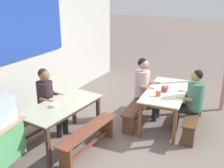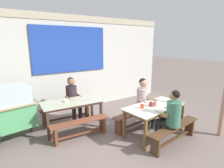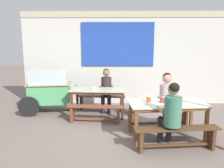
{
  "view_description": "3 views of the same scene",
  "coord_description": "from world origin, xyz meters",
  "px_view_note": "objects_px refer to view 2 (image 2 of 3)",
  "views": [
    {
      "loc": [
        -4.3,
        -1.75,
        2.74
      ],
      "look_at": [
        0.0,
        0.55,
        0.97
      ],
      "focal_mm": 44.33,
      "sensor_mm": 36.0,
      "label": 1
    },
    {
      "loc": [
        -2.44,
        -3.14,
        2.24
      ],
      "look_at": [
        0.21,
        0.8,
        1.14
      ],
      "focal_mm": 29.11,
      "sensor_mm": 36.0,
      "label": 2
    },
    {
      "loc": [
        -0.37,
        -4.33,
        1.83
      ],
      "look_at": [
        -0.43,
        0.37,
        1.03
      ],
      "focal_mm": 32.26,
      "sensor_mm": 36.0,
      "label": 3
    }
  ],
  "objects_px": {
    "dining_table_far": "(72,104)",
    "person_center_facing": "(73,97)",
    "condiment_jar": "(142,106)",
    "soup_bowl": "(66,101)",
    "bench_near_back": "(137,116)",
    "tissue_box": "(153,104)",
    "person_near_front": "(171,114)",
    "dining_table_near": "(155,109)",
    "food_cart": "(5,110)",
    "bench_far_back": "(67,112)",
    "bench_far_front": "(80,127)",
    "person_right_near_table": "(144,100)",
    "bench_near_front": "(174,132)"
  },
  "relations": [
    {
      "from": "bench_far_back",
      "to": "condiment_jar",
      "type": "height_order",
      "value": "condiment_jar"
    },
    {
      "from": "bench_far_front",
      "to": "person_right_near_table",
      "type": "height_order",
      "value": "person_right_near_table"
    },
    {
      "from": "dining_table_far",
      "to": "person_near_front",
      "type": "height_order",
      "value": "person_near_front"
    },
    {
      "from": "dining_table_far",
      "to": "dining_table_near",
      "type": "height_order",
      "value": "same"
    },
    {
      "from": "bench_near_back",
      "to": "bench_far_front",
      "type": "bearing_deg",
      "value": 169.05
    },
    {
      "from": "bench_near_back",
      "to": "person_center_facing",
      "type": "relative_size",
      "value": 1.25
    },
    {
      "from": "bench_near_front",
      "to": "tissue_box",
      "type": "relative_size",
      "value": 11.2
    },
    {
      "from": "person_right_near_table",
      "to": "person_near_front",
      "type": "xyz_separation_m",
      "value": [
        -0.18,
        -1.01,
        -0.03
      ]
    },
    {
      "from": "dining_table_far",
      "to": "person_center_facing",
      "type": "height_order",
      "value": "person_center_facing"
    },
    {
      "from": "dining_table_near",
      "to": "tissue_box",
      "type": "xyz_separation_m",
      "value": [
        -0.06,
        0.02,
        0.13
      ]
    },
    {
      "from": "person_right_near_table",
      "to": "person_center_facing",
      "type": "relative_size",
      "value": 1.02
    },
    {
      "from": "condiment_jar",
      "to": "food_cart",
      "type": "bearing_deg",
      "value": 147.26
    },
    {
      "from": "bench_far_back",
      "to": "bench_far_front",
      "type": "distance_m",
      "value": 1.12
    },
    {
      "from": "bench_near_back",
      "to": "tissue_box",
      "type": "height_order",
      "value": "tissue_box"
    },
    {
      "from": "food_cart",
      "to": "soup_bowl",
      "type": "distance_m",
      "value": 1.37
    },
    {
      "from": "condiment_jar",
      "to": "soup_bowl",
      "type": "distance_m",
      "value": 1.92
    },
    {
      "from": "bench_near_back",
      "to": "tissue_box",
      "type": "xyz_separation_m",
      "value": [
        -0.01,
        -0.54,
        0.51
      ]
    },
    {
      "from": "bench_far_front",
      "to": "soup_bowl",
      "type": "relative_size",
      "value": 11.4
    },
    {
      "from": "person_near_front",
      "to": "person_right_near_table",
      "type": "bearing_deg",
      "value": 79.92
    },
    {
      "from": "bench_far_back",
      "to": "dining_table_far",
      "type": "bearing_deg",
      "value": -93.96
    },
    {
      "from": "person_right_near_table",
      "to": "soup_bowl",
      "type": "xyz_separation_m",
      "value": [
        -1.8,
        0.95,
        0.04
      ]
    },
    {
      "from": "dining_table_near",
      "to": "food_cart",
      "type": "relative_size",
      "value": 0.99
    },
    {
      "from": "food_cart",
      "to": "dining_table_near",
      "type": "bearing_deg",
      "value": -30.17
    },
    {
      "from": "bench_near_back",
      "to": "person_right_near_table",
      "type": "distance_m",
      "value": 0.48
    },
    {
      "from": "bench_far_back",
      "to": "bench_near_front",
      "type": "xyz_separation_m",
      "value": [
        1.55,
        -2.53,
        0.01
      ]
    },
    {
      "from": "bench_near_front",
      "to": "person_near_front",
      "type": "distance_m",
      "value": 0.43
    },
    {
      "from": "bench_near_front",
      "to": "food_cart",
      "type": "bearing_deg",
      "value": 143.02
    },
    {
      "from": "person_center_facing",
      "to": "tissue_box",
      "type": "distance_m",
      "value": 2.26
    },
    {
      "from": "dining_table_near",
      "to": "bench_near_front",
      "type": "distance_m",
      "value": 0.68
    },
    {
      "from": "dining_table_far",
      "to": "dining_table_near",
      "type": "xyz_separation_m",
      "value": [
        1.53,
        -1.41,
        0.0
      ]
    },
    {
      "from": "person_right_near_table",
      "to": "person_center_facing",
      "type": "bearing_deg",
      "value": 136.71
    },
    {
      "from": "tissue_box",
      "to": "soup_bowl",
      "type": "height_order",
      "value": "tissue_box"
    },
    {
      "from": "dining_table_far",
      "to": "condiment_jar",
      "type": "bearing_deg",
      "value": -49.39
    },
    {
      "from": "bench_near_back",
      "to": "person_right_near_table",
      "type": "relative_size",
      "value": 1.22
    },
    {
      "from": "bench_near_back",
      "to": "food_cart",
      "type": "relative_size",
      "value": 0.96
    },
    {
      "from": "food_cart",
      "to": "person_near_front",
      "type": "relative_size",
      "value": 1.31
    },
    {
      "from": "bench_far_back",
      "to": "food_cart",
      "type": "bearing_deg",
      "value": -171.75
    },
    {
      "from": "person_center_facing",
      "to": "soup_bowl",
      "type": "relative_size",
      "value": 10.18
    },
    {
      "from": "person_center_facing",
      "to": "bench_far_back",
      "type": "bearing_deg",
      "value": 152.68
    },
    {
      "from": "food_cart",
      "to": "bench_near_back",
      "type": "bearing_deg",
      "value": -21.96
    },
    {
      "from": "condiment_jar",
      "to": "person_near_front",
      "type": "bearing_deg",
      "value": -60.29
    },
    {
      "from": "dining_table_far",
      "to": "bench_far_back",
      "type": "height_order",
      "value": "dining_table_far"
    },
    {
      "from": "bench_far_front",
      "to": "person_center_facing",
      "type": "xyz_separation_m",
      "value": [
        0.24,
        1.03,
        0.44
      ]
    },
    {
      "from": "food_cart",
      "to": "bench_far_front",
      "type": "bearing_deg",
      "value": -31.98
    },
    {
      "from": "soup_bowl",
      "to": "condiment_jar",
      "type": "bearing_deg",
      "value": -47.22
    },
    {
      "from": "dining_table_near",
      "to": "bench_far_back",
      "type": "distance_m",
      "value": 2.51
    },
    {
      "from": "dining_table_near",
      "to": "soup_bowl",
      "type": "bearing_deg",
      "value": 138.86
    },
    {
      "from": "dining_table_near",
      "to": "food_cart",
      "type": "distance_m",
      "value": 3.49
    },
    {
      "from": "dining_table_far",
      "to": "dining_table_near",
      "type": "bearing_deg",
      "value": -42.62
    },
    {
      "from": "bench_near_front",
      "to": "dining_table_near",
      "type": "bearing_deg",
      "value": 95.56
    }
  ]
}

